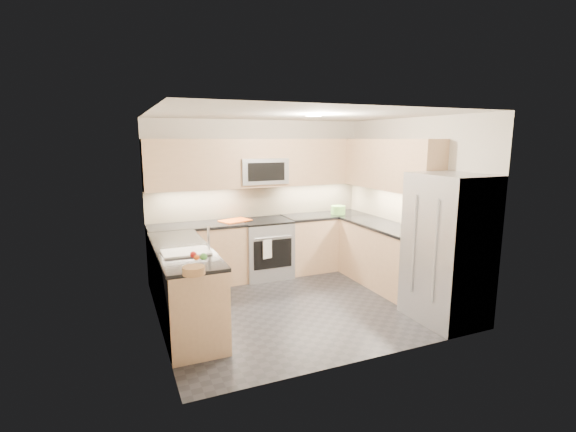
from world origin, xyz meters
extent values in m
cube|color=#25252A|center=(0.00, 0.00, 0.00)|extent=(3.60, 3.20, 0.00)
cube|color=beige|center=(0.00, 0.00, 2.50)|extent=(3.60, 3.20, 0.02)
cube|color=beige|center=(0.00, 1.60, 1.25)|extent=(3.60, 0.02, 2.50)
cube|color=beige|center=(0.00, -1.60, 1.25)|extent=(3.60, 0.02, 2.50)
cube|color=beige|center=(-1.80, 0.00, 1.25)|extent=(0.02, 3.20, 2.50)
cube|color=beige|center=(1.80, 0.00, 1.25)|extent=(0.02, 3.20, 2.50)
cube|color=tan|center=(-1.09, 1.30, 0.45)|extent=(1.42, 0.60, 0.90)
cube|color=tan|center=(1.09, 1.30, 0.45)|extent=(1.42, 0.60, 0.90)
cube|color=tan|center=(1.50, 0.15, 0.45)|extent=(0.60, 1.70, 0.90)
cube|color=tan|center=(-1.50, 0.00, 0.45)|extent=(0.60, 2.00, 0.90)
cube|color=black|center=(-1.09, 1.30, 0.92)|extent=(1.42, 0.63, 0.04)
cube|color=black|center=(1.09, 1.30, 0.92)|extent=(1.42, 0.63, 0.04)
cube|color=black|center=(1.50, 0.15, 0.92)|extent=(0.63, 1.70, 0.04)
cube|color=black|center=(-1.50, 0.00, 0.92)|extent=(0.63, 2.00, 0.04)
cube|color=tan|center=(0.00, 1.43, 1.83)|extent=(3.60, 0.35, 0.75)
cube|color=tan|center=(1.62, 0.28, 1.83)|extent=(0.35, 1.95, 0.75)
cube|color=tan|center=(0.00, 1.60, 1.20)|extent=(3.60, 0.01, 0.51)
cube|color=tan|center=(1.80, 0.45, 1.20)|extent=(0.01, 2.30, 0.51)
cube|color=#A2A4AA|center=(0.00, 1.28, 0.46)|extent=(0.76, 0.65, 0.91)
cube|color=black|center=(0.00, 1.28, 0.92)|extent=(0.76, 0.65, 0.03)
cube|color=black|center=(0.00, 0.95, 0.45)|extent=(0.62, 0.02, 0.45)
cylinder|color=#B2B5BA|center=(0.00, 0.93, 0.72)|extent=(0.60, 0.02, 0.02)
cube|color=#919398|center=(0.00, 1.40, 1.70)|extent=(0.76, 0.40, 0.40)
cube|color=black|center=(0.00, 1.20, 1.70)|extent=(0.60, 0.01, 0.28)
cube|color=#A5A6AD|center=(1.45, -1.15, 0.90)|extent=(0.70, 0.90, 1.80)
cylinder|color=#B2B5BA|center=(1.08, -1.33, 0.95)|extent=(0.02, 0.02, 1.20)
cylinder|color=#B2B5BA|center=(1.08, -0.97, 0.95)|extent=(0.02, 0.02, 1.20)
cube|color=white|center=(-1.50, -0.25, 0.88)|extent=(0.52, 0.38, 0.16)
cylinder|color=silver|center=(-1.24, -0.25, 1.08)|extent=(0.03, 0.03, 0.28)
cylinder|color=#67A848|center=(1.30, 1.23, 1.01)|extent=(0.28, 0.28, 0.14)
cube|color=orange|center=(-0.48, 1.33, 0.95)|extent=(0.52, 0.44, 0.01)
cylinder|color=#A77A4E|center=(-1.56, -1.04, 0.98)|extent=(0.26, 0.26, 0.08)
sphere|color=red|center=(-1.51, -0.76, 1.05)|extent=(0.07, 0.07, 0.07)
sphere|color=#4DA446|center=(-1.43, -0.88, 1.05)|extent=(0.07, 0.07, 0.07)
cube|color=white|center=(-0.10, 0.91, 0.55)|extent=(0.15, 0.05, 0.29)
sphere|color=orange|center=(-1.50, -0.87, 1.05)|extent=(0.06, 0.06, 0.06)
camera|label=1|loc=(-2.22, -4.86, 2.20)|focal=26.00mm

